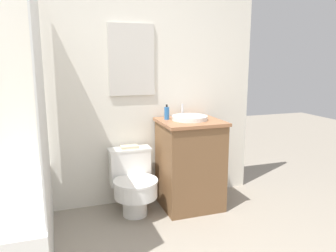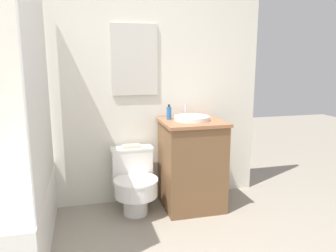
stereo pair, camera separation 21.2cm
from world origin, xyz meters
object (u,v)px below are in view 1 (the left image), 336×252
at_px(toilet, 133,182).
at_px(soap_bottle, 167,113).
at_px(book_on_tank, 129,147).
at_px(sink, 190,118).

height_order(toilet, soap_bottle, soap_bottle).
distance_m(toilet, book_on_tank, 0.34).
bearing_deg(book_on_tank, sink, -13.86).
relative_size(toilet, soap_bottle, 4.14).
relative_size(sink, soap_bottle, 2.60).
height_order(toilet, sink, sink).
bearing_deg(toilet, sink, -0.10).
height_order(toilet, book_on_tank, book_on_tank).
distance_m(sink, soap_bottle, 0.22).
xyz_separation_m(sink, book_on_tank, (-0.56, 0.14, -0.27)).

